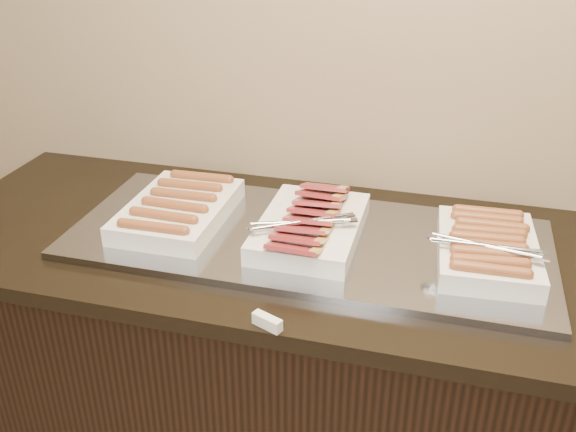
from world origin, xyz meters
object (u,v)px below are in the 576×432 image
(dish_left, at_px, (178,209))
(dish_center, at_px, (310,225))
(counter, at_px, (312,380))
(dish_right, at_px, (487,248))
(warming_tray, at_px, (307,239))

(dish_left, bearing_deg, dish_center, -0.86)
(counter, height_order, dish_center, dish_center)
(counter, distance_m, dish_center, 0.50)
(dish_left, relative_size, dish_right, 1.05)
(counter, xyz_separation_m, warming_tray, (-0.02, 0.00, 0.46))
(warming_tray, bearing_deg, dish_right, -0.57)
(dish_right, bearing_deg, dish_left, 176.12)
(warming_tray, bearing_deg, dish_left, 180.00)
(counter, relative_size, dish_right, 5.88)
(dish_center, bearing_deg, warming_tray, 154.64)
(dish_left, bearing_deg, warming_tray, -0.24)
(dish_center, xyz_separation_m, dish_right, (0.43, -0.00, 0.00))
(warming_tray, xyz_separation_m, dish_right, (0.44, -0.00, 0.04))
(dish_left, distance_m, dish_center, 0.36)
(counter, bearing_deg, warming_tray, 180.00)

